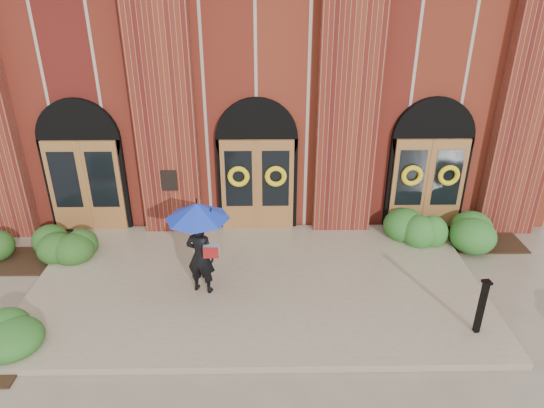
{
  "coord_description": "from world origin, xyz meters",
  "views": [
    {
      "loc": [
        0.22,
        -8.98,
        6.5
      ],
      "look_at": [
        0.36,
        1.0,
        1.68
      ],
      "focal_mm": 32.0,
      "sensor_mm": 36.0,
      "label": 1
    }
  ],
  "objects_px": {
    "metal_post": "(482,306)",
    "hedge_wall_right": "(454,226)",
    "man_with_umbrella": "(199,231)",
    "hedge_wall_left": "(45,249)"
  },
  "relations": [
    {
      "from": "man_with_umbrella",
      "to": "hedge_wall_right",
      "type": "bearing_deg",
      "value": -143.6
    },
    {
      "from": "metal_post",
      "to": "hedge_wall_left",
      "type": "height_order",
      "value": "metal_post"
    },
    {
      "from": "metal_post",
      "to": "hedge_wall_right",
      "type": "distance_m",
      "value": 3.93
    },
    {
      "from": "hedge_wall_right",
      "to": "man_with_umbrella",
      "type": "bearing_deg",
      "value": -159.58
    },
    {
      "from": "metal_post",
      "to": "hedge_wall_right",
      "type": "relative_size",
      "value": 0.37
    },
    {
      "from": "man_with_umbrella",
      "to": "metal_post",
      "type": "bearing_deg",
      "value": -178.75
    },
    {
      "from": "man_with_umbrella",
      "to": "hedge_wall_left",
      "type": "height_order",
      "value": "man_with_umbrella"
    },
    {
      "from": "hedge_wall_left",
      "to": "hedge_wall_right",
      "type": "bearing_deg",
      "value": 5.05
    },
    {
      "from": "metal_post",
      "to": "hedge_wall_left",
      "type": "xyz_separation_m",
      "value": [
        -9.5,
        2.89,
        -0.41
      ]
    },
    {
      "from": "hedge_wall_left",
      "to": "hedge_wall_right",
      "type": "height_order",
      "value": "hedge_wall_right"
    }
  ]
}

